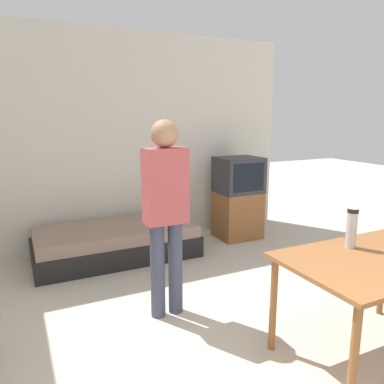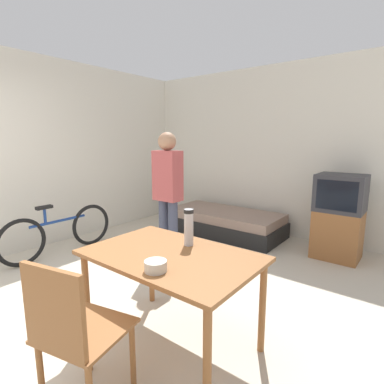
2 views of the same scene
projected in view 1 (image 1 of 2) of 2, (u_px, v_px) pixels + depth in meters
name	position (u px, v px, depth m)	size (l,w,h in m)	color
wall_back	(113.00, 140.00, 4.73)	(4.89, 0.06, 2.70)	silver
daybed	(116.00, 242.00, 4.42)	(1.87, 0.88, 0.38)	black
tv	(238.00, 197.00, 5.10)	(0.58, 0.49, 1.11)	brown
dining_table	(376.00, 269.00, 2.52)	(1.26, 0.82, 0.73)	brown
person_standing	(166.00, 206.00, 3.01)	(0.34, 0.22, 1.63)	#3D4256
thermos_flask	(352.00, 226.00, 2.66)	(0.08, 0.08, 0.29)	#B7B7BC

